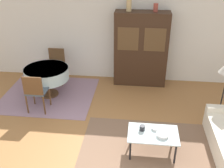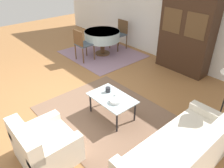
{
  "view_description": "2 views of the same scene",
  "coord_description": "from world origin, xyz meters",
  "px_view_note": "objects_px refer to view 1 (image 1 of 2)",
  "views": [
    {
      "loc": [
        0.72,
        -3.28,
        3.46
      ],
      "look_at": [
        0.2,
        1.4,
        0.95
      ],
      "focal_mm": 42.0,
      "sensor_mm": 36.0,
      "label": 1
    },
    {
      "loc": [
        3.64,
        -1.75,
        2.8
      ],
      "look_at": [
        1.05,
        0.53,
        0.75
      ],
      "focal_mm": 35.0,
      "sensor_mm": 36.0,
      "label": 2
    }
  ],
  "objects_px": {
    "dining_chair_near": "(36,90)",
    "dining_chair_far": "(56,63)",
    "coffee_table": "(153,135)",
    "vase_short": "(156,8)",
    "display_cabinet": "(141,49)",
    "dining_table": "(47,74)",
    "vase_tall": "(129,5)",
    "cup": "(142,128)",
    "bowl_small": "(156,128)",
    "bowl": "(163,135)"
  },
  "relations": [
    {
      "from": "coffee_table",
      "to": "dining_table",
      "type": "bearing_deg",
      "value": 144.24
    },
    {
      "from": "dining_table",
      "to": "dining_chair_near",
      "type": "relative_size",
      "value": 1.18
    },
    {
      "from": "dining_table",
      "to": "cup",
      "type": "height_order",
      "value": "dining_table"
    },
    {
      "from": "dining_table",
      "to": "cup",
      "type": "relative_size",
      "value": 11.08
    },
    {
      "from": "dining_table",
      "to": "vase_short",
      "type": "height_order",
      "value": "vase_short"
    },
    {
      "from": "cup",
      "to": "vase_tall",
      "type": "xyz_separation_m",
      "value": [
        -0.44,
        2.75,
        1.64
      ]
    },
    {
      "from": "dining_chair_near",
      "to": "vase_short",
      "type": "height_order",
      "value": "vase_short"
    },
    {
      "from": "vase_tall",
      "to": "display_cabinet",
      "type": "bearing_deg",
      "value": -0.15
    },
    {
      "from": "display_cabinet",
      "to": "bowl",
      "type": "height_order",
      "value": "display_cabinet"
    },
    {
      "from": "dining_table",
      "to": "dining_chair_near",
      "type": "height_order",
      "value": "dining_chair_near"
    },
    {
      "from": "dining_table",
      "to": "dining_chair_near",
      "type": "distance_m",
      "value": 0.77
    },
    {
      "from": "dining_table",
      "to": "bowl",
      "type": "distance_m",
      "value": 3.38
    },
    {
      "from": "bowl_small",
      "to": "vase_tall",
      "type": "height_order",
      "value": "vase_tall"
    },
    {
      "from": "coffee_table",
      "to": "bowl_small",
      "type": "distance_m",
      "value": 0.15
    },
    {
      "from": "cup",
      "to": "bowl",
      "type": "height_order",
      "value": "cup"
    },
    {
      "from": "dining_table",
      "to": "vase_tall",
      "type": "height_order",
      "value": "vase_tall"
    },
    {
      "from": "bowl",
      "to": "vase_tall",
      "type": "height_order",
      "value": "vase_tall"
    },
    {
      "from": "display_cabinet",
      "to": "dining_chair_far",
      "type": "bearing_deg",
      "value": -175.65
    },
    {
      "from": "coffee_table",
      "to": "dining_chair_near",
      "type": "distance_m",
      "value": 2.84
    },
    {
      "from": "coffee_table",
      "to": "dining_chair_near",
      "type": "relative_size",
      "value": 0.97
    },
    {
      "from": "coffee_table",
      "to": "cup",
      "type": "bearing_deg",
      "value": 160.76
    },
    {
      "from": "coffee_table",
      "to": "vase_short",
      "type": "xyz_separation_m",
      "value": [
        0.02,
        2.82,
        1.69
      ]
    },
    {
      "from": "dining_chair_far",
      "to": "vase_short",
      "type": "relative_size",
      "value": 4.63
    },
    {
      "from": "dining_table",
      "to": "cup",
      "type": "xyz_separation_m",
      "value": [
        2.41,
        -1.81,
        -0.1
      ]
    },
    {
      "from": "coffee_table",
      "to": "vase_tall",
      "type": "height_order",
      "value": "vase_tall"
    },
    {
      "from": "dining_chair_near",
      "to": "dining_chair_far",
      "type": "relative_size",
      "value": 1.0
    },
    {
      "from": "dining_table",
      "to": "vase_tall",
      "type": "xyz_separation_m",
      "value": [
        1.97,
        0.95,
        1.54
      ]
    },
    {
      "from": "bowl_small",
      "to": "vase_short",
      "type": "bearing_deg",
      "value": 90.6
    },
    {
      "from": "bowl_small",
      "to": "vase_short",
      "type": "relative_size",
      "value": 0.73
    },
    {
      "from": "dining_table",
      "to": "vase_tall",
      "type": "relative_size",
      "value": 3.7
    },
    {
      "from": "cup",
      "to": "vase_short",
      "type": "relative_size",
      "value": 0.49
    },
    {
      "from": "cup",
      "to": "vase_tall",
      "type": "distance_m",
      "value": 3.24
    },
    {
      "from": "dining_chair_far",
      "to": "bowl_small",
      "type": "relative_size",
      "value": 6.37
    },
    {
      "from": "vase_tall",
      "to": "vase_short",
      "type": "relative_size",
      "value": 1.48
    },
    {
      "from": "coffee_table",
      "to": "bowl_small",
      "type": "xyz_separation_m",
      "value": [
        0.05,
        0.13,
        0.07
      ]
    },
    {
      "from": "dining_chair_near",
      "to": "vase_tall",
      "type": "relative_size",
      "value": 3.13
    },
    {
      "from": "dining_chair_far",
      "to": "vase_short",
      "type": "height_order",
      "value": "vase_short"
    },
    {
      "from": "dining_chair_near",
      "to": "bowl",
      "type": "xyz_separation_m",
      "value": [
        2.77,
        -1.17,
        -0.08
      ]
    },
    {
      "from": "display_cabinet",
      "to": "dining_table",
      "type": "distance_m",
      "value": 2.53
    },
    {
      "from": "dining_chair_near",
      "to": "bowl_small",
      "type": "distance_m",
      "value": 2.83
    },
    {
      "from": "coffee_table",
      "to": "bowl",
      "type": "bearing_deg",
      "value": -19.57
    },
    {
      "from": "display_cabinet",
      "to": "cup",
      "type": "bearing_deg",
      "value": -88.11
    },
    {
      "from": "bowl_small",
      "to": "cup",
      "type": "bearing_deg",
      "value": -166.67
    },
    {
      "from": "dining_chair_far",
      "to": "dining_table",
      "type": "bearing_deg",
      "value": 90.0
    },
    {
      "from": "coffee_table",
      "to": "bowl",
      "type": "xyz_separation_m",
      "value": [
        0.16,
        -0.06,
        0.08
      ]
    },
    {
      "from": "vase_short",
      "to": "dining_chair_near",
      "type": "bearing_deg",
      "value": -146.84
    },
    {
      "from": "dining_chair_near",
      "to": "dining_chair_far",
      "type": "distance_m",
      "value": 1.54
    },
    {
      "from": "dining_table",
      "to": "dining_chair_near",
      "type": "bearing_deg",
      "value": -90.0
    },
    {
      "from": "display_cabinet",
      "to": "vase_short",
      "type": "relative_size",
      "value": 9.82
    },
    {
      "from": "vase_short",
      "to": "vase_tall",
      "type": "bearing_deg",
      "value": 180.0
    }
  ]
}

